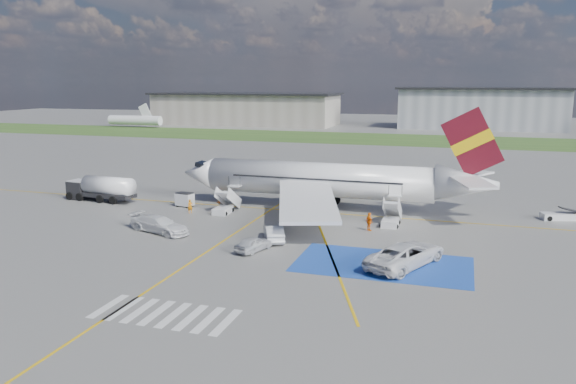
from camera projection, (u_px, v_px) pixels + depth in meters
name	position (u px, v px, depth m)	size (l,w,h in m)	color
ground	(281.00, 241.00, 51.87)	(400.00, 400.00, 0.00)	#60605E
grass_strip	(399.00, 139.00, 140.75)	(400.00, 30.00, 0.01)	#2D4C1E
taxiway_line_main	(314.00, 212.00, 63.09)	(120.00, 0.20, 0.01)	gold
taxiway_line_cross	(180.00, 269.00, 43.98)	(0.20, 60.00, 0.01)	gold
taxiway_line_diag	(314.00, 212.00, 63.09)	(0.20, 60.00, 0.01)	gold
staging_box	(383.00, 264.00, 45.18)	(14.00, 8.00, 0.01)	#1B44A6
crosswalk	(165.00, 314.00, 35.56)	(9.00, 4.00, 0.01)	silver
terminal_west	(246.00, 109.00, 188.70)	(60.00, 22.00, 10.00)	gray
terminal_centre	(481.00, 109.00, 171.11)	(48.00, 18.00, 12.00)	gray
airliner	(331.00, 180.00, 63.86)	(36.81, 32.95, 11.92)	silver
airstairs_fwd	(224.00, 207.00, 62.68)	(1.90, 5.20, 3.60)	silver
airstairs_aft	(391.00, 219.00, 57.24)	(1.90, 5.20, 3.60)	silver
fuel_tanker	(101.00, 190.00, 68.79)	(9.19, 3.24, 3.08)	black
gpu_cart	(185.00, 200.00, 65.75)	(2.21, 1.65, 1.67)	silver
belt_loader	(563.00, 216.00, 59.62)	(4.81, 2.74, 1.39)	silver
car_silver_a	(253.00, 244.00, 48.56)	(1.57, 3.89, 1.33)	#B4B6BC
car_silver_b	(274.00, 233.00, 51.75)	(1.59, 4.56, 1.50)	silver
van_white_a	(406.00, 250.00, 44.69)	(3.05, 6.62, 2.48)	silver
van_white_b	(159.00, 222.00, 54.62)	(2.18, 5.37, 2.10)	silver
crew_fwd	(190.00, 206.00, 62.45)	(0.56, 0.37, 1.54)	orange
crew_nose	(218.00, 196.00, 67.42)	(0.88, 0.69, 1.82)	orange
crew_aft	(369.00, 222.00, 55.13)	(1.07, 0.44, 1.82)	orange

